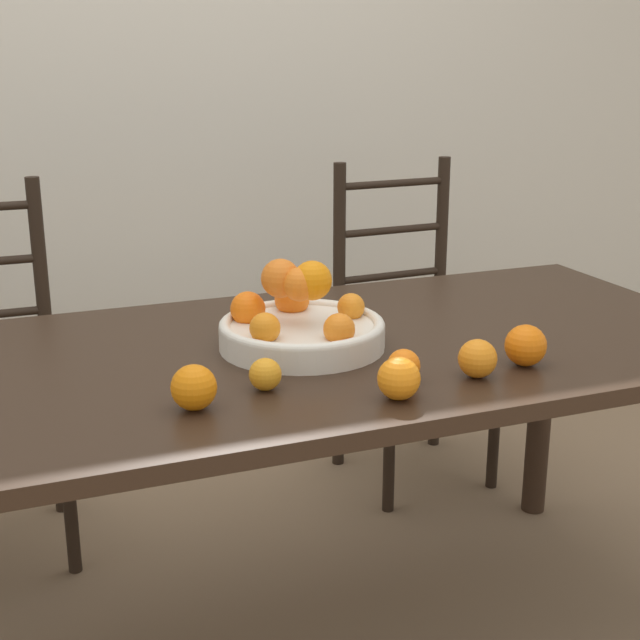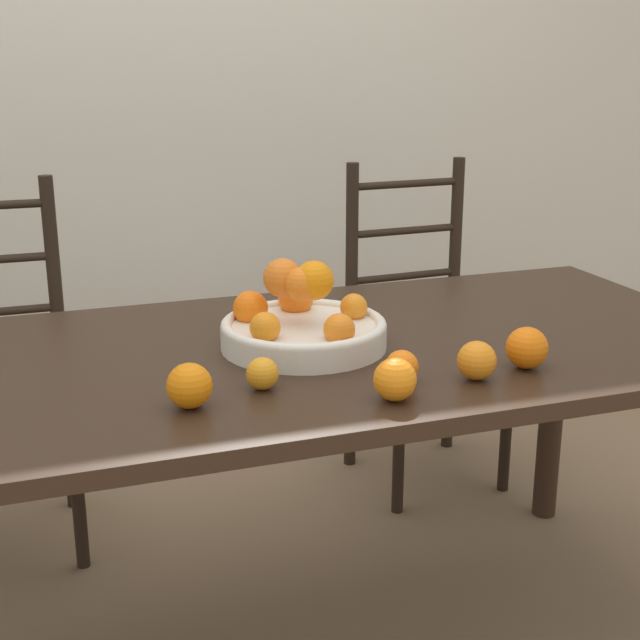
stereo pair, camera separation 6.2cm
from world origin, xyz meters
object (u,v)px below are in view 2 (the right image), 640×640
at_px(chair_right, 422,332).
at_px(orange_loose_3, 262,374).
at_px(orange_loose_2, 189,386).
at_px(orange_loose_0, 527,348).
at_px(orange_loose_1, 477,360).
at_px(orange_loose_5, 402,367).
at_px(fruit_bowl, 302,323).
at_px(orange_loose_4, 395,380).

bearing_deg(chair_right, orange_loose_3, -132.39).
xyz_separation_m(orange_loose_2, chair_right, (0.95, 1.01, -0.30)).
bearing_deg(chair_right, orange_loose_2, -135.87).
height_order(orange_loose_2, chair_right, chair_right).
xyz_separation_m(orange_loose_0, orange_loose_1, (-0.12, -0.02, -0.00)).
bearing_deg(orange_loose_1, orange_loose_5, 167.87).
distance_m(orange_loose_5, chair_right, 1.19).
height_order(orange_loose_3, orange_loose_5, orange_loose_5).
distance_m(orange_loose_0, orange_loose_5, 0.27).
bearing_deg(orange_loose_1, fruit_bowl, 130.39).
height_order(orange_loose_3, chair_right, chair_right).
xyz_separation_m(orange_loose_0, orange_loose_3, (-0.52, 0.06, -0.01)).
height_order(orange_loose_0, orange_loose_2, orange_loose_0).
height_order(orange_loose_0, orange_loose_1, orange_loose_0).
bearing_deg(orange_loose_4, orange_loose_3, 148.01).
relative_size(orange_loose_3, orange_loose_4, 0.78).
bearing_deg(orange_loose_2, fruit_bowl, 41.41).
height_order(orange_loose_4, chair_right, chair_right).
height_order(fruit_bowl, orange_loose_1, fruit_bowl).
xyz_separation_m(orange_loose_3, chair_right, (0.80, 0.97, -0.29)).
height_order(fruit_bowl, chair_right, chair_right).
height_order(fruit_bowl, orange_loose_4, fruit_bowl).
bearing_deg(orange_loose_1, chair_right, 69.18).
bearing_deg(orange_loose_1, orange_loose_3, 168.13).
xyz_separation_m(fruit_bowl, orange_loose_0, (0.38, -0.27, -0.01)).
distance_m(orange_loose_2, orange_loose_5, 0.40).
height_order(orange_loose_0, orange_loose_5, orange_loose_0).
bearing_deg(orange_loose_5, orange_loose_3, 168.28).
bearing_deg(orange_loose_1, orange_loose_0, 10.74).
bearing_deg(orange_loose_3, chair_right, 50.39).
bearing_deg(orange_loose_1, orange_loose_4, -166.24).
distance_m(orange_loose_4, orange_loose_5, 0.09).
relative_size(orange_loose_0, orange_loose_2, 1.03).
bearing_deg(orange_loose_2, orange_loose_0, -1.48).
xyz_separation_m(orange_loose_1, orange_loose_5, (-0.14, 0.03, -0.01)).
bearing_deg(orange_loose_5, orange_loose_1, -12.13).
bearing_deg(chair_right, fruit_bowl, -133.73).
height_order(orange_loose_1, orange_loose_3, orange_loose_1).
xyz_separation_m(orange_loose_3, orange_loose_5, (0.26, -0.05, 0.00)).
distance_m(fruit_bowl, chair_right, 1.05).
distance_m(orange_loose_1, orange_loose_3, 0.41).
relative_size(orange_loose_0, chair_right, 0.08).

